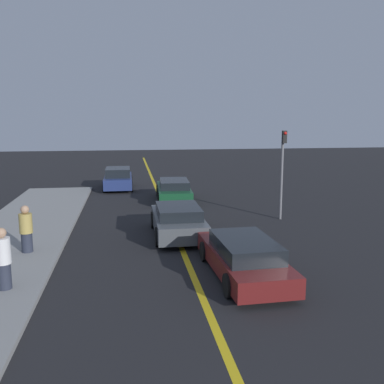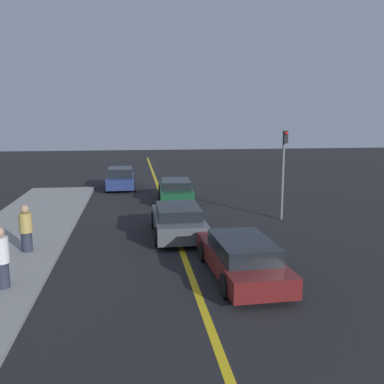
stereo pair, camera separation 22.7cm
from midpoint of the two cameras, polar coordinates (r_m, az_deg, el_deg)
The scene contains 9 objects.
road_center_line at distance 20.46m, azimuth -2.81°, elevation -3.11°, with size 0.20×60.00×0.01m.
sidewalk_left at distance 16.29m, azimuth -23.33°, elevation -7.11°, with size 3.91×26.30×0.14m.
car_near_right_lane at distance 12.73m, azimuth 7.12°, elevation -8.62°, with size 2.01×4.77×1.18m.
car_ahead_center at distance 16.80m, azimuth -1.51°, elevation -3.83°, with size 1.96×4.24×1.24m.
car_far_distant at distance 23.91m, azimuth -1.93°, elevation 0.25°, with size 2.05×4.58×1.20m.
car_parked_left_lot at distance 28.30m, azimuth -9.26°, elevation 1.78°, with size 1.88×4.13×1.39m.
pedestrian_far_standing at distance 12.40m, azimuth -23.61°, elevation -8.09°, with size 0.42×0.42×1.66m.
pedestrian_by_sign at distance 15.42m, azimuth -20.87°, elevation -4.60°, with size 0.43×0.43×1.60m.
traffic_light at distance 19.63m, azimuth 12.42°, elevation 3.45°, with size 0.18×0.40×4.04m.
Camera 2 is at (-1.60, -1.88, 4.61)m, focal length 40.00 mm.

